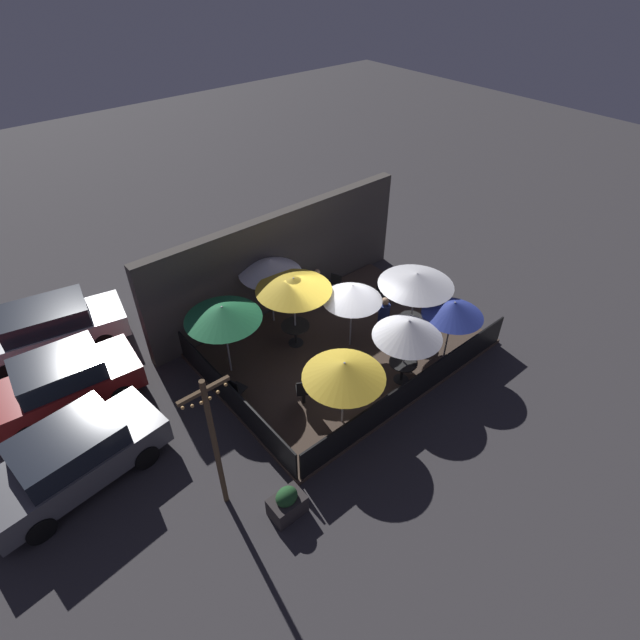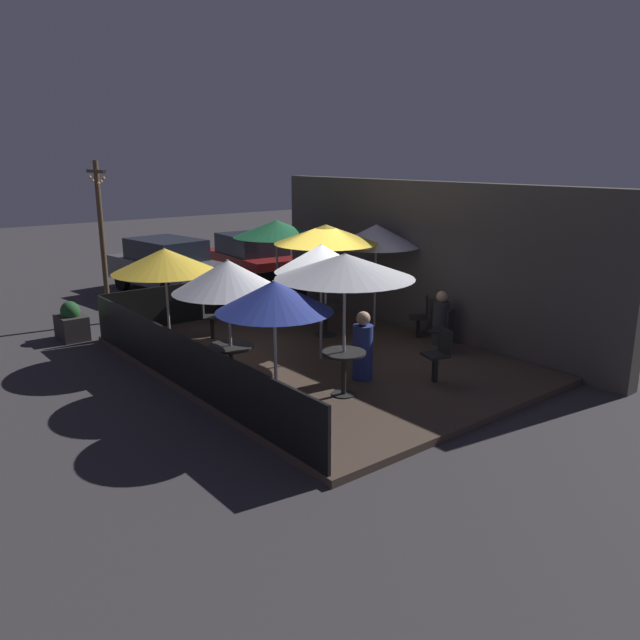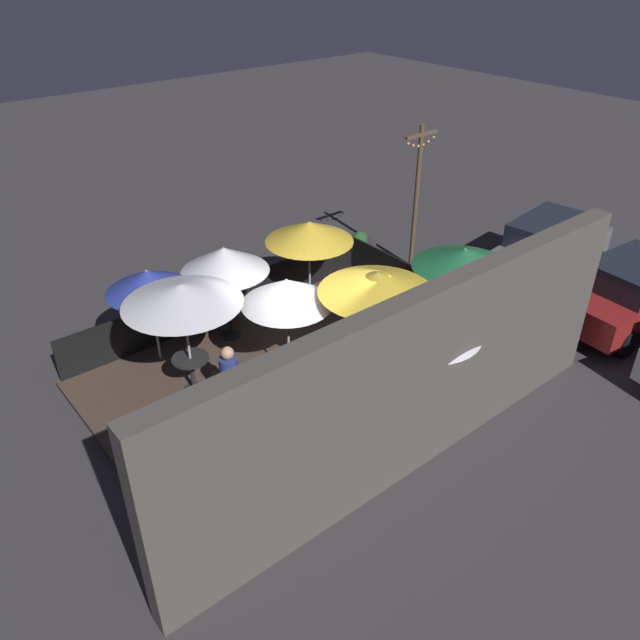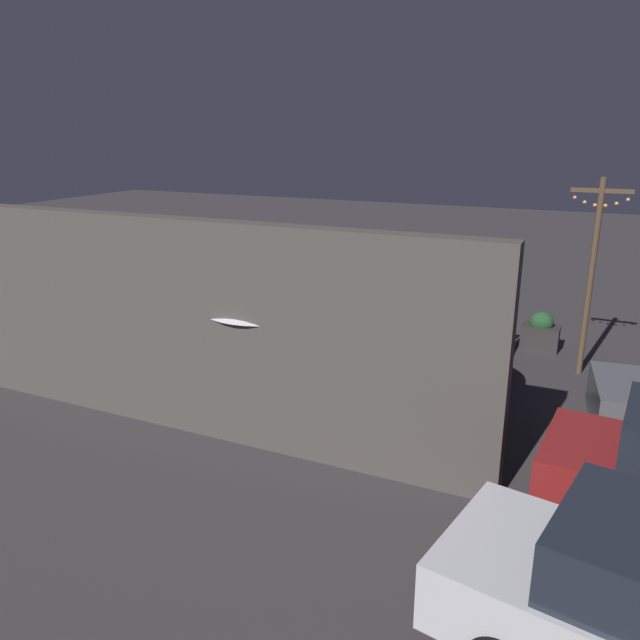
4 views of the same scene
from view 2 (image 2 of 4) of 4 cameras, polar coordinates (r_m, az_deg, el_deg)
The scene contains 28 objects.
ground_plane at distance 12.56m, azimuth -0.42°, elevation -3.78°, with size 60.00×60.00×0.00m, color #383538.
patio_deck at distance 12.54m, azimuth -0.42°, elevation -3.52°, with size 8.10×5.86×0.12m.
building_wall at distance 14.26m, azimuth 9.65°, elevation 5.44°, with size 9.70×0.36×3.47m.
fence_front at distance 10.92m, azimuth -12.44°, elevation -3.74°, with size 7.90×0.05×0.95m.
fence_side_left at distance 15.63m, azimuth -9.55°, elevation 1.99°, with size 0.05×5.66×0.95m.
patio_umbrella_0 at distance 13.48m, azimuth 0.54°, elevation 7.85°, with size 2.24×2.24×2.46m.
patio_umbrella_1 at distance 10.61m, azimuth -8.41°, elevation 3.99°, with size 1.90×1.90×2.20m.
patio_umbrella_2 at distance 9.94m, azimuth 2.28°, elevation 4.95°, with size 2.25×2.25×2.38m.
patio_umbrella_3 at distance 14.30m, azimuth 5.17°, elevation 7.70°, with size 1.97×1.97×2.38m.
patio_umbrella_4 at distance 12.64m, azimuth -14.00°, elevation 5.30°, with size 2.08×2.08×2.13m.
patio_umbrella_5 at distance 11.84m, azimuth 0.09°, elevation 5.67°, with size 1.79×1.79×2.27m.
patio_umbrella_6 at distance 15.41m, azimuth -4.01°, elevation 8.34°, with size 2.13×2.13×2.37m.
patio_umbrella_7 at distance 9.13m, azimuth -4.21°, elevation 2.17°, with size 1.75×1.75×2.12m.
dining_table_0 at distance 13.78m, azimuth 0.52°, elevation 0.92°, with size 0.87×0.87×0.73m.
dining_table_1 at distance 10.94m, azimuth -8.14°, elevation -3.06°, with size 0.80×0.80×0.70m.
dining_table_2 at distance 10.33m, azimuth 2.19°, elevation -3.81°, with size 0.73×0.73×0.76m.
patio_chair_0 at distance 13.78m, azimuth 9.26°, elevation 0.39°, with size 0.57×0.57×0.92m.
patio_chair_1 at distance 13.75m, azimuth -10.14°, elevation 0.41°, with size 0.55×0.55×0.95m.
patio_chair_2 at distance 12.78m, azimuth 11.30°, elevation -0.84°, with size 0.52×0.52×0.92m.
patio_chair_3 at distance 15.50m, azimuth -8.53°, elevation 2.00°, with size 0.51×0.51×0.91m.
patio_chair_4 at distance 11.15m, azimuth 10.82°, elevation -2.97°, with size 0.50×0.50×0.95m.
patron_0 at distance 13.36m, azimuth 10.99°, elevation -0.04°, with size 0.49×0.49×1.16m.
patron_1 at distance 11.11m, azimuth 3.93°, elevation -2.61°, with size 0.38×0.38×1.24m.
planter_box at distance 15.02m, azimuth -21.77°, elevation -0.23°, with size 0.80×0.56×0.87m.
light_post at distance 15.90m, azimuth -19.33°, elevation 7.39°, with size 1.10×0.12×3.90m.
parked_car_0 at distance 19.24m, azimuth -13.82°, elevation 4.91°, with size 4.30×2.20×1.62m.
parked_car_1 at distance 19.93m, azimuth -6.25°, elevation 5.57°, with size 3.98×2.04×1.62m.
parked_car_2 at distance 21.09m, azimuth 0.36°, elevation 6.17°, with size 4.58×2.48×1.62m.
Camera 2 is at (9.36, -7.36, 3.99)m, focal length 35.00 mm.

